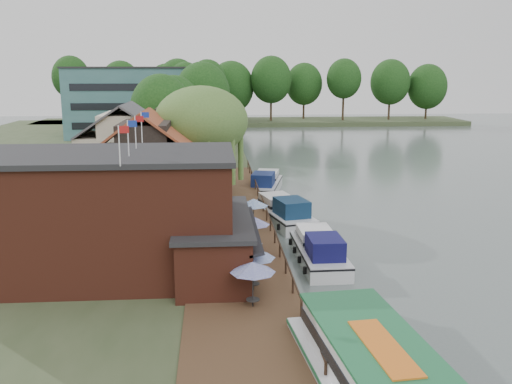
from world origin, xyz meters
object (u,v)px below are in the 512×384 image
object	(u,v)px
cottage_c	(174,136)
pub	(136,214)
umbrella_0	(253,284)
umbrella_2	(242,255)
cottage_a	(147,162)
cruiser_0	(319,246)
willow	(202,143)
umbrella_5	(254,214)
umbrella_1	(253,269)
hotel_block	(142,102)
cruiser_2	(265,181)
cottage_b	(128,147)
umbrella_4	(236,223)
umbrella_3	(253,234)
cruiser_1	(283,209)

from	to	relation	value
cottage_c	pub	bearing A→B (deg)	-90.00
umbrella_0	umbrella_2	world-z (taller)	same
cottage_a	cruiser_0	bearing A→B (deg)	-41.41
cottage_c	willow	xyz separation A→B (m)	(3.50, -14.00, 0.96)
willow	cruiser_0	distance (m)	18.72
cottage_c	umbrella_5	distance (m)	26.74
umbrella_1	umbrella_2	bearing A→B (deg)	100.63
hotel_block	cruiser_2	bearing A→B (deg)	-67.75
cottage_b	umbrella_4	xyz separation A→B (m)	(10.07, -18.90, -2.96)
willow	umbrella_0	distance (m)	26.04
cottage_b	umbrella_3	xyz separation A→B (m)	(11.10, -21.71, -2.96)
pub	umbrella_0	world-z (taller)	pub
pub	cruiser_2	bearing A→B (deg)	69.48
umbrella_5	umbrella_4	bearing A→B (deg)	-120.37
cruiser_2	cruiser_0	bearing A→B (deg)	-73.49
cottage_b	cruiser_1	bearing A→B (deg)	-36.64
umbrella_4	umbrella_0	bearing A→B (deg)	-88.16
cottage_a	willow	size ratio (longest dim) A/B	0.82
pub	cruiser_1	world-z (taller)	pub
cottage_b	umbrella_5	bearing A→B (deg)	-55.17
umbrella_2	umbrella_3	world-z (taller)	same
cottage_c	umbrella_0	distance (m)	40.20
cottage_a	umbrella_2	world-z (taller)	cottage_a
umbrella_1	umbrella_4	distance (m)	9.50
pub	umbrella_5	size ratio (longest dim) A/B	8.42
umbrella_0	cruiser_1	size ratio (longest dim) A/B	0.23
pub	umbrella_5	world-z (taller)	pub
hotel_block	umbrella_1	world-z (taller)	hotel_block
pub	cottage_a	bearing A→B (deg)	93.81
umbrella_1	umbrella_2	xyz separation A→B (m)	(-0.47, 2.52, 0.00)
cottage_a	cruiser_2	world-z (taller)	cottage_a
pub	umbrella_3	size ratio (longest dim) A/B	8.42
cottage_a	umbrella_0	world-z (taller)	cottage_a
willow	umbrella_5	xyz separation A→B (m)	(3.98, -11.50, -3.93)
umbrella_3	umbrella_4	size ratio (longest dim) A/B	1.00
hotel_block	umbrella_0	xyz separation A→B (m)	(14.44, -76.57, -4.86)
hotel_block	umbrella_5	size ratio (longest dim) A/B	10.69
pub	cottage_b	bearing A→B (deg)	99.09
cruiser_0	umbrella_5	bearing A→B (deg)	130.89
umbrella_0	umbrella_2	bearing A→B (deg)	93.67
pub	umbrella_1	distance (m)	7.80
hotel_block	umbrella_0	distance (m)	78.07
cottage_a	cruiser_0	distance (m)	17.28
umbrella_4	umbrella_5	size ratio (longest dim) A/B	1.00
cruiser_2	umbrella_1	bearing A→B (deg)	-83.82
cottage_a	cottage_c	world-z (taller)	same
umbrella_0	umbrella_2	size ratio (longest dim) A/B	0.98
umbrella_0	cottage_c	bearing A→B (deg)	99.24
umbrella_3	umbrella_2	bearing A→B (deg)	-103.03
hotel_block	umbrella_1	xyz separation A→B (m)	(14.61, -74.39, -4.86)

